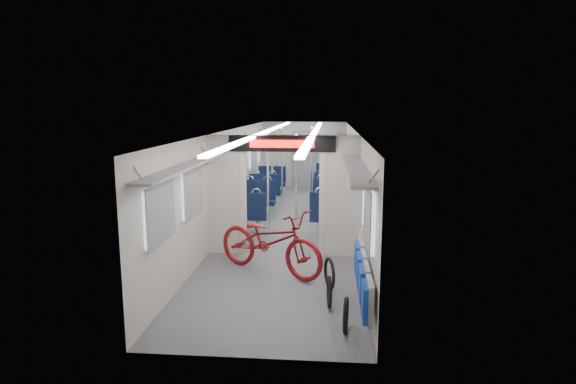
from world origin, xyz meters
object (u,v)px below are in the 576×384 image
object	(u,v)px
stanchion_near_left	(268,191)
stanchion_far_right	(311,169)
seat_bay_near_left	(253,204)
stanchion_near_right	(296,192)
bicycle	(270,241)
bike_hoop_a	(346,317)
stanchion_far_left	(282,170)
flip_bench	(363,277)
bike_hoop_b	(329,293)
bike_hoop_c	(329,275)
seat_bay_far_right	(331,183)
seat_bay_near_right	(331,204)
seat_bay_far_left	(269,184)

from	to	relation	value
stanchion_near_left	stanchion_far_right	size ratio (longest dim) A/B	1.00
seat_bay_near_left	stanchion_near_right	distance (m)	2.23
bicycle	seat_bay_near_left	xyz separation A→B (m)	(-0.82, 3.31, -0.03)
bike_hoop_a	stanchion_far_left	bearing A→B (deg)	102.09
flip_bench	stanchion_far_left	world-z (taller)	stanchion_far_left
stanchion_far_left	bike_hoop_b	bearing A→B (deg)	-78.27
bike_hoop_c	stanchion_far_right	distance (m)	5.91
seat_bay_near_left	stanchion_far_left	size ratio (longest dim) A/B	0.86
bike_hoop_b	stanchion_near_right	xyz separation A→B (m)	(-0.68, 2.90, 0.94)
bike_hoop_c	stanchion_far_right	xyz separation A→B (m)	(-0.52, 5.81, 0.92)
seat_bay_far_right	stanchion_near_right	size ratio (longest dim) A/B	0.97
bike_hoop_a	stanchion_near_right	world-z (taller)	stanchion_near_right
seat_bay_near_left	stanchion_far_left	bearing A→B (deg)	70.02
seat_bay_near_right	stanchion_far_right	distance (m)	1.96
bike_hoop_c	stanchion_far_left	world-z (taller)	stanchion_far_left
flip_bench	stanchion_far_right	world-z (taller)	stanchion_far_right
seat_bay_far_left	stanchion_near_right	size ratio (longest dim) A/B	0.84
flip_bench	seat_bay_far_right	world-z (taller)	seat_bay_far_right
bike_hoop_b	stanchion_near_right	distance (m)	3.12
bike_hoop_a	seat_bay_far_right	distance (m)	8.65
bicycle	seat_bay_far_left	world-z (taller)	bicycle
stanchion_near_right	stanchion_far_right	distance (m)	3.62
bicycle	seat_bay_far_left	bearing A→B (deg)	38.06
stanchion_near_right	stanchion_far_right	size ratio (longest dim) A/B	1.00
bike_hoop_a	seat_bay_near_left	world-z (taller)	seat_bay_near_left
bicycle	bike_hoop_a	size ratio (longest dim) A/B	4.53
bicycle	seat_bay_near_right	size ratio (longest dim) A/B	0.99
seat_bay_far_right	bike_hoop_c	bearing A→B (deg)	-90.19
flip_bench	seat_bay_near_left	size ratio (longest dim) A/B	1.06
bike_hoop_b	stanchion_far_left	size ratio (longest dim) A/B	0.20
stanchion_near_right	stanchion_far_right	bearing A→B (deg)	87.43
bike_hoop_c	seat_bay_near_left	size ratio (longest dim) A/B	0.26
seat_bay_near_left	seat_bay_far_right	world-z (taller)	seat_bay_far_right
bike_hoop_a	bike_hoop_b	size ratio (longest dim) A/B	1.03
stanchion_near_left	flip_bench	bearing A→B (deg)	-62.38
bike_hoop_a	bike_hoop_c	xyz separation A→B (m)	(-0.21, 1.49, 0.02)
bicycle	seat_bay_far_left	size ratio (longest dim) A/B	1.11
flip_bench	bike_hoop_a	xyz separation A→B (m)	(-0.23, -0.47, -0.37)
bike_hoop_a	seat_bay_near_left	distance (m)	5.86
seat_bay_near_right	seat_bay_far_left	xyz separation A→B (m)	(-1.87, 2.99, -0.03)
bicycle	bike_hoop_c	size ratio (longest dim) A/B	4.22
seat_bay_far_right	stanchion_near_left	world-z (taller)	stanchion_near_left
seat_bay_far_left	stanchion_near_left	size ratio (longest dim) A/B	0.84
seat_bay_near_left	seat_bay_far_right	xyz separation A→B (m)	(1.87, 3.16, 0.03)
flip_bench	bike_hoop_b	world-z (taller)	flip_bench
stanchion_near_left	bike_hoop_a	bearing A→B (deg)	-68.54
stanchion_near_left	bicycle	bearing A→B (deg)	-81.66
bike_hoop_c	seat_bay_near_left	world-z (taller)	seat_bay_near_left
bike_hoop_b	stanchion_near_left	bearing A→B (deg)	113.12
seat_bay_far_right	stanchion_near_right	distance (m)	5.04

